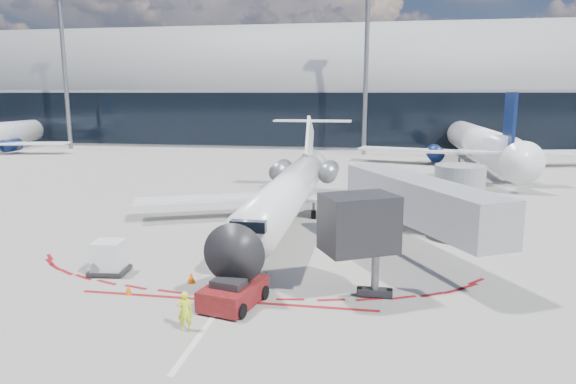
% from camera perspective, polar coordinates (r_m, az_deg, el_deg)
% --- Properties ---
extents(ground, '(260.00, 260.00, 0.00)m').
position_cam_1_polar(ground, '(34.72, -1.64, -4.70)').
color(ground, slate).
rests_on(ground, ground).
extents(apron_centerline, '(0.25, 40.00, 0.01)m').
position_cam_1_polar(apron_centerline, '(36.61, -1.04, -3.87)').
color(apron_centerline, silver).
rests_on(apron_centerline, ground).
extents(apron_stop_bar, '(14.00, 0.25, 0.01)m').
position_cam_1_polar(apron_stop_bar, '(24.14, -7.03, -11.90)').
color(apron_stop_bar, maroon).
rests_on(apron_stop_bar, ground).
extents(terminal_building, '(150.00, 24.15, 24.00)m').
position_cam_1_polar(terminal_building, '(98.00, 5.79, 10.35)').
color(terminal_building, gray).
rests_on(terminal_building, ground).
extents(jet_bridge, '(10.03, 15.20, 4.90)m').
position_cam_1_polar(jet_bridge, '(30.63, 15.47, -1.42)').
color(jet_bridge, gray).
rests_on(jet_bridge, ground).
extents(light_mast_west, '(0.70, 0.70, 25.00)m').
position_cam_1_polar(light_mast_west, '(95.87, -23.53, 11.89)').
color(light_mast_west, slate).
rests_on(light_mast_west, ground).
extents(light_mast_centre, '(0.70, 0.70, 25.00)m').
position_cam_1_polar(light_mast_centre, '(80.88, 8.65, 13.00)').
color(light_mast_centre, slate).
rests_on(light_mast_centre, ground).
extents(regional_jet, '(23.84, 29.40, 7.36)m').
position_cam_1_polar(regional_jet, '(37.38, 0.29, 0.29)').
color(regional_jet, white).
rests_on(regional_jet, ground).
extents(pushback_tug, '(2.80, 5.24, 1.33)m').
position_cam_1_polar(pushback_tug, '(23.45, -6.09, -11.05)').
color(pushback_tug, '#54100C').
rests_on(pushback_tug, ground).
extents(ramp_worker, '(0.70, 0.59, 1.64)m').
position_cam_1_polar(ramp_worker, '(21.35, -11.40, -12.81)').
color(ramp_worker, '#D8FF1A').
rests_on(ramp_worker, ground).
extents(uld_container, '(2.03, 1.78, 1.76)m').
position_cam_1_polar(uld_container, '(28.66, -19.28, -6.89)').
color(uld_container, black).
rests_on(uld_container, ground).
extents(safety_cone_left, '(0.34, 0.34, 0.47)m').
position_cam_1_polar(safety_cone_left, '(25.71, -17.31, -10.33)').
color(safety_cone_left, '#E95804').
rests_on(safety_cone_left, ground).
extents(safety_cone_right, '(0.41, 0.41, 0.57)m').
position_cam_1_polar(safety_cone_right, '(26.43, -10.70, -9.31)').
color(safety_cone_right, '#E95804').
rests_on(safety_cone_right, ground).
extents(bg_airliner_1, '(36.63, 38.79, 11.85)m').
position_cam_1_polar(bg_airliner_1, '(72.74, 20.47, 7.52)').
color(bg_airliner_1, white).
rests_on(bg_airliner_1, ground).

